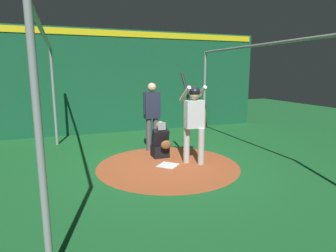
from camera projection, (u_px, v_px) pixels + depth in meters
The scene contains 9 objects.
ground_plane at pixel (168, 166), 6.75m from camera, with size 26.26×26.26×0.00m, color #195B28.
dirt_circle at pixel (168, 166), 6.75m from camera, with size 3.32×3.32×0.01m, color #9E4C28.
home_plate at pixel (168, 165), 6.75m from camera, with size 0.42×0.42×0.01m, color white.
batter at pixel (194, 117), 6.74m from camera, with size 0.68×0.49×2.17m.
catcher at pixel (161, 143), 7.37m from camera, with size 0.58×0.40×0.94m.
umpire at pixel (152, 113), 7.90m from camera, with size 0.23×0.49×1.87m.
back_wall at pixel (127, 82), 10.36m from camera, with size 0.22×10.26×3.60m.
cage_frame at pixel (168, 77), 6.37m from camera, with size 6.11×5.01×2.86m.
bat_rack at pixel (203, 115), 11.37m from camera, with size 0.58×0.19×1.05m.
Camera 1 is at (6.07, -2.22, 2.18)m, focal length 30.81 mm.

